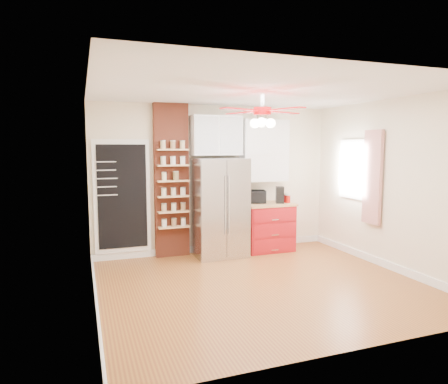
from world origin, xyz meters
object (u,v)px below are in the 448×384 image
object	(u,v)px
toaster_oven	(253,197)
coffee_maker	(280,195)
fridge	(220,207)
red_cabinet	(267,227)
pantry_jar_oats	(164,177)
canister_left	(288,199)
ceiling_fan	(262,112)

from	to	relation	value
toaster_oven	coffee_maker	distance (m)	0.49
fridge	toaster_oven	xyz separation A→B (m)	(0.72, 0.15, 0.15)
toaster_oven	red_cabinet	bearing A→B (deg)	-6.77
coffee_maker	pantry_jar_oats	bearing A→B (deg)	-162.70
fridge	pantry_jar_oats	size ratio (longest dim) A/B	13.21
fridge	red_cabinet	xyz separation A→B (m)	(0.97, 0.05, -0.42)
fridge	pantry_jar_oats	bearing A→B (deg)	169.58
red_cabinet	canister_left	world-z (taller)	canister_left
red_cabinet	toaster_oven	world-z (taller)	toaster_oven
red_cabinet	coffee_maker	distance (m)	0.64
fridge	coffee_maker	xyz separation A→B (m)	(1.18, -0.03, 0.18)
red_cabinet	toaster_oven	bearing A→B (deg)	158.24
coffee_maker	canister_left	bearing A→B (deg)	17.36
red_cabinet	pantry_jar_oats	distance (m)	2.16
fridge	canister_left	bearing A→B (deg)	-1.82
canister_left	pantry_jar_oats	world-z (taller)	pantry_jar_oats
ceiling_fan	pantry_jar_oats	size ratio (longest dim) A/B	10.57
pantry_jar_oats	fridge	bearing A→B (deg)	-10.42
canister_left	pantry_jar_oats	xyz separation A→B (m)	(-2.29, 0.22, 0.47)
canister_left	toaster_oven	bearing A→B (deg)	162.78
ceiling_fan	canister_left	size ratio (longest dim) A/B	9.98
canister_left	coffee_maker	bearing A→B (deg)	174.62
red_cabinet	canister_left	distance (m)	0.64
fridge	canister_left	distance (m)	1.34
red_cabinet	ceiling_fan	world-z (taller)	ceiling_fan
fridge	toaster_oven	bearing A→B (deg)	11.68
ceiling_fan	canister_left	bearing A→B (deg)	50.90
ceiling_fan	toaster_oven	xyz separation A→B (m)	(0.67, 1.78, -1.40)
coffee_maker	red_cabinet	bearing A→B (deg)	-177.53
red_cabinet	coffee_maker	size ratio (longest dim) A/B	3.03
red_cabinet	toaster_oven	xyz separation A→B (m)	(-0.25, 0.10, 0.57)
toaster_oven	canister_left	distance (m)	0.65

